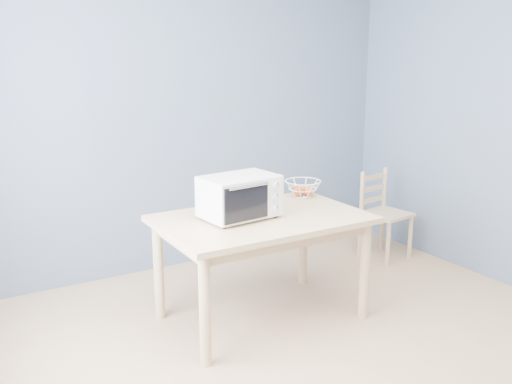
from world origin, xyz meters
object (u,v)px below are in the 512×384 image
dining_chair (383,215)px  toaster_oven (237,197)px  dining_table (262,231)px  fruit_basket (302,188)px

dining_chair → toaster_oven: bearing=-173.6°
dining_table → fruit_basket: fruit_basket is taller
toaster_oven → dining_table: bearing=-18.4°
toaster_oven → dining_chair: 1.90m
dining_table → toaster_oven: toaster_oven is taller
dining_table → toaster_oven: bearing=167.6°
toaster_oven → dining_chair: size_ratio=0.66×
dining_table → toaster_oven: size_ratio=2.64×
dining_table → fruit_basket: 0.65m
toaster_oven → dining_chair: (1.77, 0.47, -0.51)m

